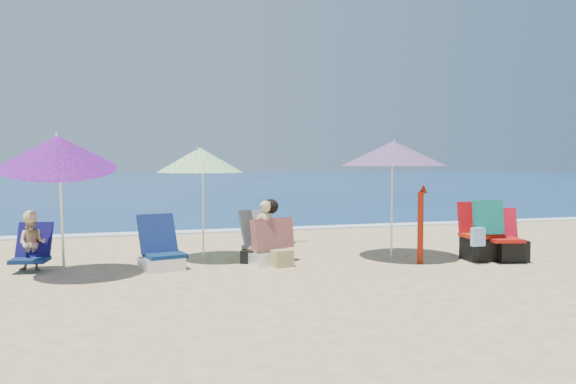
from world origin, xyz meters
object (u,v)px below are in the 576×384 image
object	(u,v)px
furled_umbrella	(421,220)
person_center	(267,232)
umbrella_striped	(200,160)
camp_chair_left	(508,245)
umbrella_blue	(58,152)
chair_navy	(161,255)
camp_chair_right	(481,239)
chair_rainbow	(264,248)
umbrella_turquoise	(393,153)
person_left	(32,243)

from	to	relation	value
furled_umbrella	person_center	bearing A→B (deg)	162.09
umbrella_striped	camp_chair_left	world-z (taller)	umbrella_striped
furled_umbrella	camp_chair_left	xyz separation A→B (m)	(1.42, -0.23, -0.42)
umbrella_blue	furled_umbrella	distance (m)	5.35
umbrella_blue	chair_navy	bearing A→B (deg)	10.81
camp_chair_right	chair_rainbow	bearing A→B (deg)	165.82
umbrella_blue	camp_chair_right	distance (m)	6.44
umbrella_striped	chair_navy	bearing A→B (deg)	-137.80
umbrella_blue	chair_rainbow	size ratio (longest dim) A/B	2.15
camp_chair_right	chair_navy	bearing A→B (deg)	171.69
umbrella_blue	camp_chair_left	bearing A→B (deg)	-5.51
umbrella_blue	camp_chair_right	bearing A→B (deg)	-4.20
camp_chair_left	person_center	xyz separation A→B (m)	(-3.68, 0.96, 0.23)
chair_rainbow	person_center	size ratio (longest dim) A/B	0.98
umbrella_turquoise	chair_navy	distance (m)	3.97
camp_chair_right	person_center	bearing A→B (deg)	166.73
camp_chair_left	person_left	distance (m)	7.21
chair_navy	person_left	distance (m)	1.84
umbrella_striped	furled_umbrella	size ratio (longest dim) A/B	1.49
umbrella_turquoise	camp_chair_left	world-z (taller)	umbrella_turquoise
umbrella_turquoise	camp_chair_right	distance (m)	1.93
chair_rainbow	umbrella_striped	bearing A→B (deg)	153.10
camp_chair_left	camp_chair_right	distance (m)	0.43
umbrella_turquoise	umbrella_blue	size ratio (longest dim) A/B	1.01
furled_umbrella	person_center	size ratio (longest dim) A/B	1.25
chair_rainbow	camp_chair_right	world-z (taller)	camp_chair_right
furled_umbrella	chair_rainbow	distance (m)	2.47
chair_rainbow	furled_umbrella	bearing A→B (deg)	-19.11
chair_navy	chair_rainbow	distance (m)	1.59
chair_navy	camp_chair_left	bearing A→B (deg)	-9.63
umbrella_turquoise	person_left	xyz separation A→B (m)	(-5.47, 0.51, -1.31)
umbrella_turquoise	person_left	bearing A→B (deg)	174.70
person_left	chair_navy	bearing A→B (deg)	-11.72
furled_umbrella	chair_navy	size ratio (longest dim) A/B	1.48
umbrella_blue	chair_rainbow	world-z (taller)	umbrella_blue
umbrella_striped	camp_chair_left	distance (m)	5.06
camp_chair_right	person_left	bearing A→B (deg)	170.77
umbrella_blue	person_left	bearing A→B (deg)	124.97
furled_umbrella	person_left	distance (m)	5.78
person_center	umbrella_blue	bearing A→B (deg)	-173.92
umbrella_turquoise	camp_chair_right	xyz separation A→B (m)	(1.25, -0.58, -1.35)
chair_rainbow	chair_navy	bearing A→B (deg)	-175.55
umbrella_turquoise	person_left	world-z (taller)	umbrella_turquoise
furled_umbrella	person_left	xyz separation A→B (m)	(-5.68, 1.04, -0.27)
camp_chair_right	person_center	distance (m)	3.39
person_center	person_left	xyz separation A→B (m)	(-3.42, 0.31, -0.08)
person_center	chair_rainbow	bearing A→B (deg)	118.96
umbrella_striped	person_center	distance (m)	1.58
umbrella_turquoise	person_left	size ratio (longest dim) A/B	2.38
umbrella_striped	person_center	bearing A→B (deg)	-29.06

